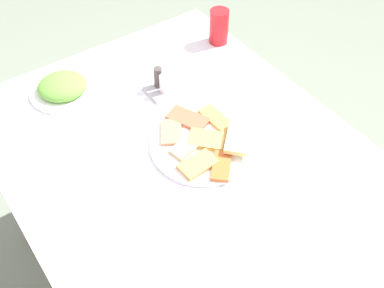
# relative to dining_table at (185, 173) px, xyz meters

# --- Properties ---
(ground_plane) EXTENTS (6.00, 6.00, 0.00)m
(ground_plane) POSITION_rel_dining_table_xyz_m (0.00, 0.00, -0.67)
(ground_plane) COLOR gray
(dining_table) EXTENTS (1.19, 0.92, 0.74)m
(dining_table) POSITION_rel_dining_table_xyz_m (0.00, 0.00, 0.00)
(dining_table) COLOR white
(dining_table) RESTS_ON ground_plane
(pide_platter) EXTENTS (0.32, 0.30, 0.04)m
(pide_platter) POSITION_rel_dining_table_xyz_m (0.00, -0.06, 0.09)
(pide_platter) COLOR white
(pide_platter) RESTS_ON dining_table
(salad_plate_greens) EXTENTS (0.21, 0.21, 0.06)m
(salad_plate_greens) POSITION_rel_dining_table_xyz_m (0.44, 0.16, 0.10)
(salad_plate_greens) COLOR white
(salad_plate_greens) RESTS_ON dining_table
(soda_can) EXTENTS (0.07, 0.07, 0.12)m
(soda_can) POSITION_rel_dining_table_xyz_m (0.38, -0.40, 0.14)
(soda_can) COLOR red
(soda_can) RESTS_ON dining_table
(condiment_caddy) EXTENTS (0.09, 0.09, 0.08)m
(condiment_caddy) POSITION_rel_dining_table_xyz_m (0.26, -0.09, 0.10)
(condiment_caddy) COLOR #B2B2B7
(condiment_caddy) RESTS_ON dining_table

